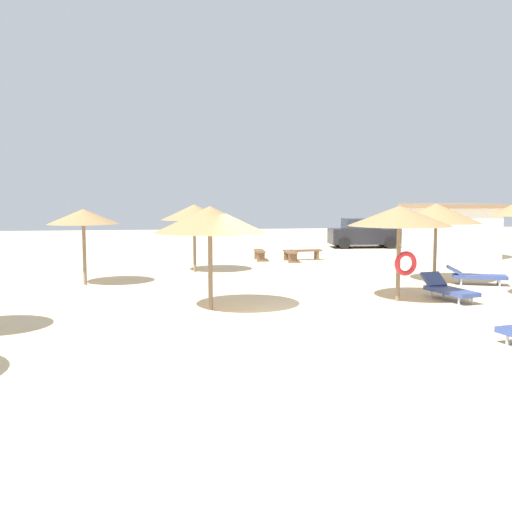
# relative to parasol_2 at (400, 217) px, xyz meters

# --- Properties ---
(ground_plane) EXTENTS (80.00, 80.00, 0.00)m
(ground_plane) POSITION_rel_parasol_2_xyz_m (-3.84, -1.61, -2.38)
(ground_plane) COLOR beige
(parasol_2) EXTENTS (2.87, 2.87, 2.69)m
(parasol_2) POSITION_rel_parasol_2_xyz_m (0.00, 0.00, 0.00)
(parasol_2) COLOR #75604C
(parasol_2) RESTS_ON ground
(parasol_4) EXTENTS (3.00, 3.00, 2.71)m
(parasol_4) POSITION_rel_parasol_2_xyz_m (2.74, 3.33, -0.00)
(parasol_4) COLOR #75604C
(parasol_4) RESTS_ON ground
(parasol_5) EXTENTS (2.36, 2.36, 2.54)m
(parasol_5) POSITION_rel_parasol_2_xyz_m (-9.15, 4.57, -0.10)
(parasol_5) COLOR #75604C
(parasol_5) RESTS_ON ground
(parasol_7) EXTENTS (2.87, 2.87, 2.70)m
(parasol_7) POSITION_rel_parasol_2_xyz_m (-5.33, -0.49, -0.03)
(parasol_7) COLOR #75604C
(parasol_7) RESTS_ON ground
(parasol_8) EXTENTS (2.60, 2.60, 2.65)m
(parasol_8) POSITION_rel_parasol_2_xyz_m (-5.32, 7.45, -0.03)
(parasol_8) COLOR #75604C
(parasol_8) RESTS_ON ground
(lounger_2) EXTENTS (0.99, 1.98, 0.71)m
(lounger_2) POSITION_rel_parasol_2_xyz_m (1.47, -0.10, -2.06)
(lounger_2) COLOR #33478C
(lounger_2) RESTS_ON ground
(lounger_4) EXTENTS (2.01, 1.34, 0.62)m
(lounger_4) POSITION_rel_parasol_2_xyz_m (3.80, 2.50, -2.07)
(lounger_4) COLOR #33478C
(lounger_4) RESTS_ON ground
(bench_0) EXTENTS (1.54, 0.58, 0.49)m
(bench_0) POSITION_rel_parasol_2_xyz_m (0.05, 10.96, -2.03)
(bench_0) COLOR brown
(bench_0) RESTS_ON ground
(bench_1) EXTENTS (0.42, 1.51, 0.49)m
(bench_1) POSITION_rel_parasol_2_xyz_m (-0.82, 10.42, -2.03)
(bench_1) COLOR brown
(bench_1) RESTS_ON ground
(bench_2) EXTENTS (0.48, 1.52, 0.49)m
(bench_2) POSITION_rel_parasol_2_xyz_m (-2.12, 11.14, -2.03)
(bench_2) COLOR brown
(bench_2) RESTS_ON ground
(parked_car) EXTENTS (4.12, 2.23, 1.72)m
(parked_car) POSITION_rel_parasol_2_xyz_m (5.04, 17.12, -1.55)
(parked_car) COLOR black
(parked_car) RESTS_ON ground
(beach_cabana) EXTENTS (3.75, 4.17, 2.62)m
(beach_cabana) POSITION_rel_parasol_2_xyz_m (7.50, 11.39, -1.05)
(beach_cabana) COLOR white
(beach_cabana) RESTS_ON ground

